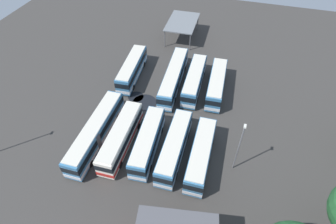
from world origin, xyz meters
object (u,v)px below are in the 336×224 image
bus_row0_slot1 (174,147)px  bus_row1_slot2 (174,77)px  bus_row0_slot3 (121,137)px  bus_row0_slot4 (96,132)px  bus_row0_slot2 (148,141)px  bus_row1_slot4 (132,69)px  lamp_post_far_corner (239,147)px  bus_row1_slot1 (194,80)px  bus_row0_slot0 (201,154)px  maintenance_shelter (182,22)px  bus_row1_slot0 (217,84)px

bus_row0_slot1 → bus_row1_slot2: size_ratio=0.79×
bus_row0_slot1 → bus_row0_slot3: 7.54m
bus_row0_slot4 → bus_row1_slot2: same height
bus_row0_slot2 → bus_row0_slot4: size_ratio=0.76×
bus_row0_slot4 → bus_row1_slot4: 15.23m
bus_row0_slot2 → lamp_post_far_corner: (0.31, -11.75, 2.84)m
bus_row1_slot1 → bus_row1_slot4: same height
bus_row0_slot4 → lamp_post_far_corner: size_ratio=1.70×
bus_row0_slot1 → bus_row1_slot2: 14.98m
bus_row0_slot3 → bus_row1_slot1: (15.14, -6.98, -0.00)m
bus_row0_slot3 → lamp_post_far_corner: size_ratio=1.38×
bus_row0_slot0 → bus_row1_slot1: size_ratio=0.93×
bus_row1_slot2 → maintenance_shelter: bearing=9.4°
bus_row0_slot2 → bus_row1_slot0: (14.89, -6.98, 0.00)m
bus_row0_slot3 → bus_row0_slot4: size_ratio=0.81×
lamp_post_far_corner → bus_row1_slot2: bearing=40.5°
bus_row0_slot1 → bus_row1_slot0: 15.05m
bus_row1_slot0 → lamp_post_far_corner: size_ratio=1.31×
bus_row1_slot1 → bus_row1_slot2: same height
bus_row1_slot4 → bus_row0_slot3: bearing=-163.8°
bus_row0_slot0 → bus_row1_slot4: 21.53m
bus_row1_slot0 → maintenance_shelter: maintenance_shelter is taller
bus_row1_slot2 → maintenance_shelter: maintenance_shelter is taller
bus_row0_slot4 → bus_row1_slot4: bearing=2.5°
bus_row1_slot0 → bus_row1_slot2: (-0.31, 7.40, 0.00)m
bus_row0_slot0 → maintenance_shelter: size_ratio=1.12×
bus_row0_slot3 → maintenance_shelter: 31.12m
bus_row0_slot4 → lamp_post_far_corner: 19.51m
bus_row0_slot3 → bus_row0_slot4: bearing=91.8°
bus_row1_slot2 → bus_row0_slot1: bearing=-163.9°
bus_row1_slot0 → bus_row1_slot1: bearing=90.9°
bus_row0_slot3 → bus_row1_slot4: 15.73m
bus_row0_slot1 → maintenance_shelter: size_ratio=1.18×
bus_row0_slot1 → bus_row0_slot2: same height
bus_row1_slot4 → bus_row0_slot0: bearing=-133.7°
maintenance_shelter → lamp_post_far_corner: bearing=-154.0°
bus_row1_slot4 → lamp_post_far_corner: size_ratio=1.35×
bus_row0_slot4 → bus_row1_slot2: size_ratio=0.99×
lamp_post_far_corner → bus_row0_slot2: bearing=91.5°
bus_row0_slot0 → maintenance_shelter: maintenance_shelter is taller
bus_row1_slot1 → maintenance_shelter: size_ratio=1.20×
bus_row0_slot1 → bus_row0_slot2: bearing=92.9°
bus_row0_slot2 → lamp_post_far_corner: 12.09m
bus_row0_slot3 → bus_row0_slot2: bearing=-85.3°
bus_row0_slot2 → bus_row1_slot2: bearing=1.7°
bus_row1_slot2 → maintenance_shelter: (16.17, 2.67, 1.80)m
bus_row0_slot0 → bus_row1_slot4: bearing=46.3°
bus_row1_slot2 → lamp_post_far_corner: (-14.27, -12.17, 2.84)m
bus_row0_slot4 → bus_row1_slot4: size_ratio=1.26×
lamp_post_far_corner → bus_row0_slot3: bearing=92.3°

